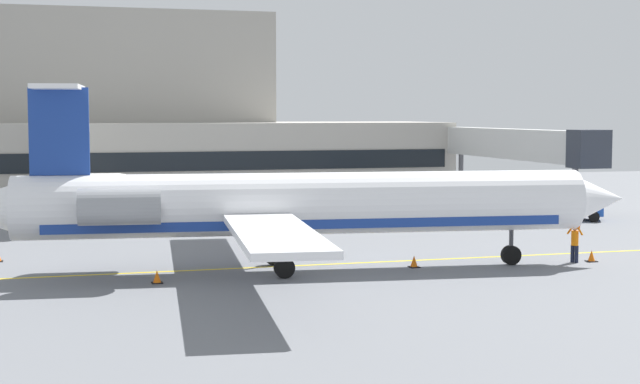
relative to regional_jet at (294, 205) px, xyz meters
The scene contains 12 objects.
ground 4.93m from the regional_jet, ahead, with size 120.00×120.00×0.11m.
terminal_building 48.27m from the regional_jet, 95.04° to the left, with size 57.88×14.59×16.29m.
jet_bridge_west 29.09m from the regional_jet, 108.66° to the left, with size 2.40×23.71×5.94m.
jet_bridge_east 37.53m from the regional_jet, 47.22° to the left, with size 2.40×23.71×5.89m.
regional_jet is the anchor object (origin of this frame).
baggage_tug 26.96m from the regional_jet, 33.89° to the left, with size 4.40×3.61×2.18m.
pushback_tractor 21.76m from the regional_jet, 38.83° to the left, with size 2.67×3.91×1.88m.
fuel_tank 28.68m from the regional_jet, 107.24° to the left, with size 8.18×3.13×2.84m.
marshaller 13.52m from the regional_jet, ahead, with size 0.53×0.75×1.93m.
safety_cone_bravo 6.95m from the regional_jet, 166.58° to the right, with size 0.47×0.47×0.55m.
safety_cone_charlie 14.56m from the regional_jet, ahead, with size 0.47×0.47×0.55m.
safety_cone_delta 6.18m from the regional_jet, ahead, with size 0.47×0.47×0.55m.
Camera 1 is at (-14.32, -41.14, 7.02)m, focal length 53.75 mm.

